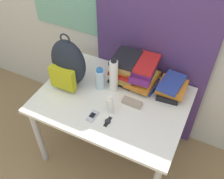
% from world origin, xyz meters
% --- Properties ---
extents(wall_back, '(6.00, 0.06, 2.50)m').
position_xyz_m(wall_back, '(-0.00, 0.90, 1.25)').
color(wall_back, beige).
rests_on(wall_back, ground_plane).
extents(curtain_blue, '(0.97, 0.04, 2.50)m').
position_xyz_m(curtain_blue, '(0.14, 0.85, 1.25)').
color(curtain_blue, '#4C336B').
rests_on(curtain_blue, ground_plane).
extents(desk, '(1.14, 0.82, 0.71)m').
position_xyz_m(desk, '(0.00, 0.41, 0.63)').
color(desk, silver).
rests_on(desk, ground_plane).
extents(backpack, '(0.29, 0.21, 0.46)m').
position_xyz_m(backpack, '(-0.38, 0.42, 0.90)').
color(backpack, '#1E232D').
rests_on(backpack, desk).
extents(book_stack_left, '(0.23, 0.30, 0.24)m').
position_xyz_m(book_stack_left, '(0.00, 0.67, 0.83)').
color(book_stack_left, black).
rests_on(book_stack_left, desk).
extents(book_stack_center, '(0.24, 0.29, 0.23)m').
position_xyz_m(book_stack_center, '(0.15, 0.67, 0.82)').
color(book_stack_center, navy).
rests_on(book_stack_center, desk).
extents(book_stack_right, '(0.21, 0.27, 0.13)m').
position_xyz_m(book_stack_right, '(0.38, 0.66, 0.77)').
color(book_stack_right, black).
rests_on(book_stack_right, desk).
extents(water_bottle, '(0.08, 0.08, 0.19)m').
position_xyz_m(water_bottle, '(-0.14, 0.48, 0.80)').
color(water_bottle, silver).
rests_on(water_bottle, desk).
extents(sports_bottle, '(0.07, 0.07, 0.30)m').
position_xyz_m(sports_bottle, '(-0.04, 0.51, 0.85)').
color(sports_bottle, white).
rests_on(sports_bottle, desk).
extents(sunscreen_bottle, '(0.05, 0.05, 0.16)m').
position_xyz_m(sunscreen_bottle, '(0.04, 0.29, 0.78)').
color(sunscreen_bottle, white).
rests_on(sunscreen_bottle, desk).
extents(cell_phone, '(0.06, 0.11, 0.02)m').
position_xyz_m(cell_phone, '(-0.05, 0.19, 0.72)').
color(cell_phone, '#B7BCC6').
rests_on(cell_phone, desk).
extents(sunglasses_case, '(0.15, 0.06, 0.04)m').
position_xyz_m(sunglasses_case, '(0.16, 0.42, 0.73)').
color(sunglasses_case, gray).
rests_on(sunglasses_case, desk).
extents(wristwatch, '(0.04, 0.09, 0.01)m').
position_xyz_m(wristwatch, '(0.07, 0.19, 0.72)').
color(wristwatch, black).
rests_on(wristwatch, desk).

